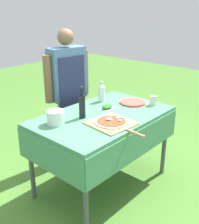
# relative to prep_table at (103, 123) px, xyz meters

# --- Properties ---
(ground_plane) EXTENTS (12.00, 12.00, 0.00)m
(ground_plane) POSITION_rel_prep_table_xyz_m (0.00, 0.00, -0.71)
(ground_plane) COLOR #477A2D
(prep_table) EXTENTS (1.37, 0.86, 0.80)m
(prep_table) POSITION_rel_prep_table_xyz_m (0.00, 0.00, 0.00)
(prep_table) COLOR #478960
(prep_table) RESTS_ON ground
(person_cook) EXTENTS (0.58, 0.24, 1.56)m
(person_cook) POSITION_rel_prep_table_xyz_m (0.16, 0.67, 0.21)
(person_cook) COLOR #4C4C51
(person_cook) RESTS_ON ground
(pizza_on_peel) EXTENTS (0.40, 0.58, 0.05)m
(pizza_on_peel) POSITION_rel_prep_table_xyz_m (-0.12, -0.21, 0.10)
(pizza_on_peel) COLOR tan
(pizza_on_peel) RESTS_ON prep_table
(oil_bottle) EXTENTS (0.06, 0.06, 0.30)m
(oil_bottle) POSITION_rel_prep_table_xyz_m (-0.19, 0.09, 0.21)
(oil_bottle) COLOR black
(oil_bottle) RESTS_ON prep_table
(water_bottle) EXTENTS (0.07, 0.07, 0.22)m
(water_bottle) POSITION_rel_prep_table_xyz_m (0.29, 0.27, 0.19)
(water_bottle) COLOR silver
(water_bottle) RESTS_ON prep_table
(herb_container) EXTENTS (0.17, 0.13, 0.04)m
(herb_container) POSITION_rel_prep_table_xyz_m (0.15, 0.07, 0.11)
(herb_container) COLOR silver
(herb_container) RESTS_ON prep_table
(mixing_tub) EXTENTS (0.16, 0.16, 0.13)m
(mixing_tub) POSITION_rel_prep_table_xyz_m (-0.45, 0.16, 0.15)
(mixing_tub) COLOR silver
(mixing_tub) RESTS_ON prep_table
(plate_stack) EXTENTS (0.28, 0.28, 0.02)m
(plate_stack) POSITION_rel_prep_table_xyz_m (0.46, -0.02, 0.10)
(plate_stack) COLOR #DB4C42
(plate_stack) RESTS_ON prep_table
(sauce_jar) EXTENTS (0.07, 0.07, 0.10)m
(sauce_jar) POSITION_rel_prep_table_xyz_m (0.56, -0.22, 0.13)
(sauce_jar) COLOR silver
(sauce_jar) RESTS_ON prep_table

